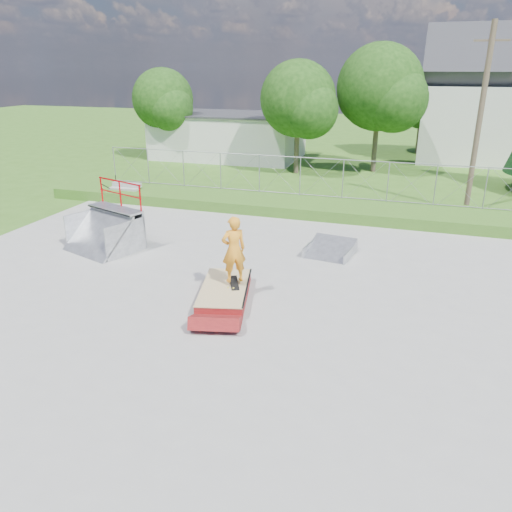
{
  "coord_description": "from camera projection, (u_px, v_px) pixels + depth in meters",
  "views": [
    {
      "loc": [
        5.19,
        -12.09,
        6.2
      ],
      "look_at": [
        1.04,
        0.65,
        1.1
      ],
      "focal_mm": 35.0,
      "sensor_mm": 36.0,
      "label": 1
    }
  ],
  "objects": [
    {
      "name": "grass_berm",
      "position": [
        294.0,
        205.0,
        22.8
      ],
      "size": [
        24.0,
        3.0,
        0.5
      ],
      "primitive_type": "cube",
      "color": "#37611B",
      "rests_on": "ground"
    },
    {
      "name": "tree_center",
      "position": [
        384.0,
        91.0,
        29.52
      ],
      "size": [
        5.44,
        5.12,
        7.6
      ],
      "color": "brown",
      "rests_on": "ground"
    },
    {
      "name": "tree_back_mid",
      "position": [
        426.0,
        104.0,
        36.4
      ],
      "size": [
        4.08,
        3.84,
        5.7
      ],
      "color": "brown",
      "rests_on": "ground"
    },
    {
      "name": "skater",
      "position": [
        234.0,
        252.0,
        13.81
      ],
      "size": [
        0.83,
        0.78,
        1.9
      ],
      "primitive_type": "imported",
      "rotation": [
        0.0,
        0.0,
        3.79
      ],
      "color": "orange",
      "rests_on": "grind_box"
    },
    {
      "name": "utility_building_flat",
      "position": [
        228.0,
        136.0,
        35.78
      ],
      "size": [
        10.0,
        6.0,
        3.0
      ],
      "primitive_type": "cube",
      "color": "beige",
      "rests_on": "ground"
    },
    {
      "name": "utility_pole",
      "position": [
        479.0,
        121.0,
        21.52
      ],
      "size": [
        0.24,
        0.24,
        8.0
      ],
      "primitive_type": "cylinder",
      "color": "brown",
      "rests_on": "ground"
    },
    {
      "name": "gable_house",
      "position": [
        485.0,
        104.0,
        33.58
      ],
      "size": [
        8.4,
        6.08,
        8.94
      ],
      "color": "beige",
      "rests_on": "ground"
    },
    {
      "name": "tree_left_far",
      "position": [
        165.0,
        102.0,
        34.09
      ],
      "size": [
        4.42,
        4.16,
        6.18
      ],
      "color": "brown",
      "rests_on": "ground"
    },
    {
      "name": "skateboard",
      "position": [
        234.0,
        283.0,
        14.15
      ],
      "size": [
        0.55,
        0.81,
        0.13
      ],
      "primitive_type": "cube",
      "rotation": [
        0.14,
        0.0,
        0.45
      ],
      "color": "black",
      "rests_on": "grind_box"
    },
    {
      "name": "concrete_stairs",
      "position": [
        122.0,
        193.0,
        24.5
      ],
      "size": [
        1.5,
        1.6,
        0.8
      ],
      "primitive_type": null,
      "color": "gray",
      "rests_on": "ground"
    },
    {
      "name": "tree_left_near",
      "position": [
        301.0,
        102.0,
        29.29
      ],
      "size": [
        4.76,
        4.48,
        6.65
      ],
      "color": "brown",
      "rests_on": "ground"
    },
    {
      "name": "flat_bank_ramp",
      "position": [
        330.0,
        249.0,
        17.4
      ],
      "size": [
        1.72,
        1.81,
        0.47
      ],
      "primitive_type": null,
      "rotation": [
        0.0,
        0.0,
        -0.13
      ],
      "color": "gray",
      "rests_on": "concrete_pad"
    },
    {
      "name": "chain_link_fence",
      "position": [
        300.0,
        176.0,
        23.28
      ],
      "size": [
        20.0,
        0.06,
        1.8
      ],
      "primitive_type": null,
      "color": "gray",
      "rests_on": "grass_berm"
    },
    {
      "name": "concrete_pad",
      "position": [
        215.0,
        294.0,
        14.44
      ],
      "size": [
        20.0,
        16.0,
        0.04
      ],
      "primitive_type": "cube",
      "color": "gray",
      "rests_on": "ground"
    },
    {
      "name": "ground",
      "position": [
        215.0,
        295.0,
        14.45
      ],
      "size": [
        120.0,
        120.0,
        0.0
      ],
      "primitive_type": "plane",
      "color": "#37611B",
      "rests_on": "ground"
    },
    {
      "name": "quarter_pipe",
      "position": [
        100.0,
        219.0,
        17.57
      ],
      "size": [
        2.89,
        2.67,
        2.36
      ],
      "primitive_type": null,
      "rotation": [
        0.0,
        0.0,
        -0.34
      ],
      "color": "gray",
      "rests_on": "concrete_pad"
    },
    {
      "name": "grind_box",
      "position": [
        225.0,
        293.0,
        14.13
      ],
      "size": [
        1.89,
        2.89,
        0.4
      ],
      "rotation": [
        0.0,
        0.0,
        0.24
      ],
      "color": "maroon",
      "rests_on": "concrete_pad"
    }
  ]
}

